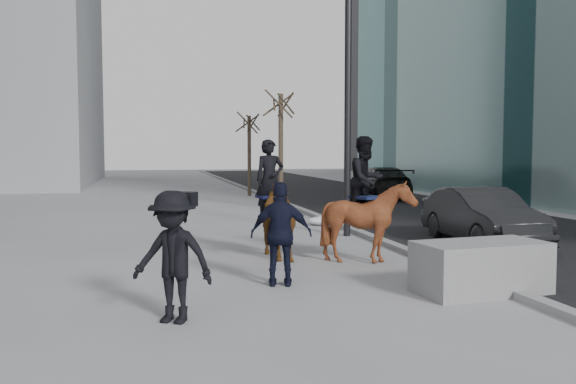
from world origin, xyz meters
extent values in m
plane|color=gray|center=(0.00, 0.00, 0.00)|extent=(120.00, 120.00, 0.00)
cube|color=black|center=(7.00, 10.00, 0.01)|extent=(8.00, 90.00, 0.01)
cube|color=gray|center=(3.00, 10.00, 0.06)|extent=(0.25, 90.00, 0.12)
cube|color=gray|center=(2.61, -1.18, 0.41)|extent=(2.16, 1.24, 0.82)
imported|color=black|center=(5.30, 3.32, 0.68)|extent=(1.71, 4.23, 1.37)
imported|color=black|center=(8.24, 17.13, 0.74)|extent=(2.81, 5.33, 1.47)
imported|color=#4D2C0F|center=(-0.02, 2.65, 0.82)|extent=(1.13, 2.04, 1.64)
imported|color=black|center=(-0.02, 2.80, 1.65)|extent=(0.67, 0.49, 1.71)
cube|color=#0F1237|center=(-0.02, 2.80, 1.29)|extent=(0.55, 0.62, 0.06)
imported|color=#49210E|center=(1.79, 1.72, 0.84)|extent=(1.85, 1.93, 1.68)
imported|color=black|center=(1.79, 1.87, 1.69)|extent=(1.04, 0.95, 1.75)
cube|color=#0E1636|center=(1.79, 1.87, 1.32)|extent=(0.66, 0.70, 0.06)
imported|color=black|center=(-0.39, 0.04, 0.88)|extent=(1.10, 0.65, 1.75)
cylinder|color=#E6480D|center=(-0.44, 0.59, 1.15)|extent=(0.04, 0.18, 0.07)
imported|color=black|center=(-2.25, -1.76, 0.88)|extent=(1.31, 1.13, 1.75)
cube|color=black|center=(-2.10, -1.51, 1.62)|extent=(0.42, 0.37, 0.20)
cylinder|color=black|center=(2.60, 5.45, 4.50)|extent=(0.18, 0.18, 9.00)
ellipsoid|color=white|center=(2.70, 7.79, 0.14)|extent=(1.07, 0.68, 0.27)
ellipsoid|color=white|center=(2.70, -0.82, 0.16)|extent=(1.29, 0.82, 0.33)
camera|label=1|loc=(-2.58, -9.84, 2.29)|focal=38.00mm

